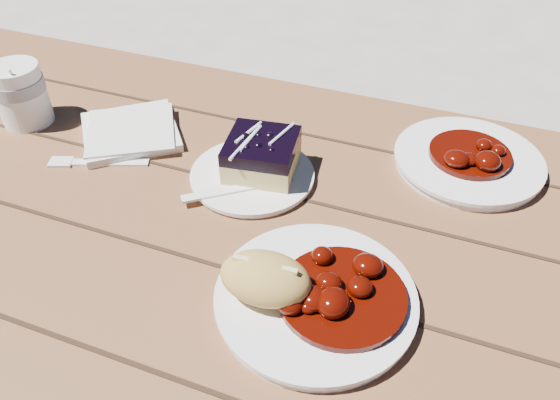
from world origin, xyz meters
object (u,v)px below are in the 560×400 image
(picnic_table, at_px, (185,281))
(coffee_cup, at_px, (21,95))
(bread_roll, at_px, (265,278))
(main_plate, at_px, (315,299))
(second_plate, at_px, (468,161))
(blueberry_cake, at_px, (262,154))
(dessert_plate, at_px, (252,176))

(picnic_table, bearing_deg, coffee_cup, 162.08)
(picnic_table, distance_m, bread_roll, 0.30)
(picnic_table, relative_size, bread_roll, 18.55)
(picnic_table, height_order, bread_roll, bread_roll)
(picnic_table, bearing_deg, main_plate, -20.68)
(coffee_cup, bearing_deg, main_plate, -19.08)
(picnic_table, xyz_separation_m, second_plate, (0.38, 0.25, 0.17))
(second_plate, bearing_deg, coffee_cup, -169.20)
(picnic_table, height_order, blueberry_cake, blueberry_cake)
(main_plate, xyz_separation_m, bread_roll, (-0.05, -0.02, 0.04))
(bread_roll, distance_m, dessert_plate, 0.24)
(main_plate, height_order, blueberry_cake, blueberry_cake)
(bread_roll, distance_m, coffee_cup, 0.58)
(picnic_table, height_order, second_plate, second_plate)
(main_plate, xyz_separation_m, blueberry_cake, (-0.15, 0.21, 0.03))
(main_plate, xyz_separation_m, dessert_plate, (-0.16, 0.19, -0.00))
(bread_roll, bearing_deg, second_plate, 61.84)
(picnic_table, relative_size, main_plate, 8.59)
(dessert_plate, bearing_deg, coffee_cup, 178.51)
(picnic_table, distance_m, coffee_cup, 0.42)
(picnic_table, height_order, coffee_cup, coffee_cup)
(main_plate, relative_size, second_plate, 1.05)
(picnic_table, distance_m, second_plate, 0.49)
(coffee_cup, xyz_separation_m, second_plate, (0.73, 0.14, -0.04))
(main_plate, distance_m, bread_roll, 0.07)
(main_plate, xyz_separation_m, coffee_cup, (-0.59, 0.20, 0.04))
(picnic_table, relative_size, second_plate, 9.02)
(coffee_cup, bearing_deg, picnic_table, -17.92)
(dessert_plate, height_order, blueberry_cake, blueberry_cake)
(dessert_plate, bearing_deg, blueberry_cake, 56.31)
(picnic_table, xyz_separation_m, main_plate, (0.25, -0.09, 0.17))
(blueberry_cake, xyz_separation_m, coffee_cup, (-0.43, -0.00, 0.01))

